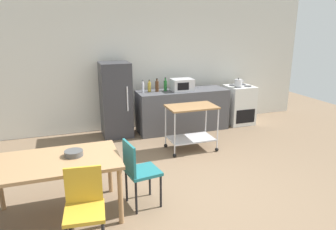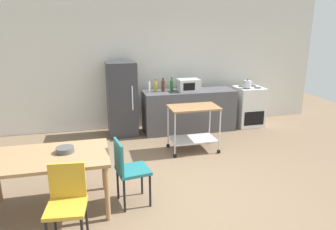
{
  "view_description": "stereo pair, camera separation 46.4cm",
  "coord_description": "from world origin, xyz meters",
  "px_view_note": "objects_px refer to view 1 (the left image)",
  "views": [
    {
      "loc": [
        -1.61,
        -3.67,
        2.29
      ],
      "look_at": [
        0.08,
        1.2,
        0.8
      ],
      "focal_mm": 33.77,
      "sensor_mm": 36.0,
      "label": 1
    },
    {
      "loc": [
        -1.17,
        -3.81,
        2.29
      ],
      "look_at": [
        0.08,
        1.2,
        0.8
      ],
      "focal_mm": 33.77,
      "sensor_mm": 36.0,
      "label": 2
    }
  ],
  "objects_px": {
    "chair_mustard": "(84,205)",
    "kettle": "(238,83)",
    "refrigerator": "(116,100)",
    "bottle_soy_sauce": "(149,87)",
    "microwave": "(182,85)",
    "fruit_bowl": "(74,153)",
    "stove_oven": "(239,105)",
    "bottle_sparkling_water": "(157,86)",
    "bottle_sesame_oil": "(165,85)",
    "chair_teal": "(138,169)",
    "bottle_soda": "(143,87)",
    "dining_table": "(55,166)",
    "kitchen_cart": "(191,120)"
  },
  "relations": [
    {
      "from": "chair_mustard",
      "to": "kettle",
      "type": "height_order",
      "value": "kettle"
    },
    {
      "from": "refrigerator",
      "to": "bottle_soy_sauce",
      "type": "xyz_separation_m",
      "value": [
        0.72,
        -0.0,
        0.23
      ]
    },
    {
      "from": "microwave",
      "to": "fruit_bowl",
      "type": "xyz_separation_m",
      "value": [
        -2.4,
        -2.51,
        -0.25
      ]
    },
    {
      "from": "stove_oven",
      "to": "bottle_sparkling_water",
      "type": "distance_m",
      "value": 2.1
    },
    {
      "from": "stove_oven",
      "to": "bottle_sesame_oil",
      "type": "xyz_separation_m",
      "value": [
        -1.82,
        0.06,
        0.57
      ]
    },
    {
      "from": "chair_teal",
      "to": "kettle",
      "type": "xyz_separation_m",
      "value": [
        3.01,
        2.61,
        0.48
      ]
    },
    {
      "from": "refrigerator",
      "to": "bottle_sparkling_water",
      "type": "height_order",
      "value": "refrigerator"
    },
    {
      "from": "refrigerator",
      "to": "bottle_soda",
      "type": "xyz_separation_m",
      "value": [
        0.58,
        -0.02,
        0.23
      ]
    },
    {
      "from": "bottle_sparkling_water",
      "to": "fruit_bowl",
      "type": "relative_size",
      "value": 1.27
    },
    {
      "from": "bottle_sparkling_water",
      "to": "kettle",
      "type": "bearing_deg",
      "value": -4.02
    },
    {
      "from": "stove_oven",
      "to": "bottle_sparkling_water",
      "type": "bearing_deg",
      "value": 179.01
    },
    {
      "from": "microwave",
      "to": "fruit_bowl",
      "type": "relative_size",
      "value": 2.06
    },
    {
      "from": "refrigerator",
      "to": "fruit_bowl",
      "type": "height_order",
      "value": "refrigerator"
    },
    {
      "from": "bottle_sparkling_water",
      "to": "fruit_bowl",
      "type": "height_order",
      "value": "bottle_sparkling_water"
    },
    {
      "from": "fruit_bowl",
      "to": "kettle",
      "type": "distance_m",
      "value": 4.51
    },
    {
      "from": "chair_mustard",
      "to": "refrigerator",
      "type": "xyz_separation_m",
      "value": [
        0.94,
        3.42,
        0.26
      ]
    },
    {
      "from": "bottle_soda",
      "to": "bottle_soy_sauce",
      "type": "xyz_separation_m",
      "value": [
        0.14,
        0.01,
        -0.0
      ]
    },
    {
      "from": "stove_oven",
      "to": "bottle_sparkling_water",
      "type": "height_order",
      "value": "bottle_sparkling_water"
    },
    {
      "from": "bottle_sesame_oil",
      "to": "kettle",
      "type": "height_order",
      "value": "bottle_sesame_oil"
    },
    {
      "from": "fruit_bowl",
      "to": "bottle_sparkling_water",
      "type": "bearing_deg",
      "value": 54.39
    },
    {
      "from": "dining_table",
      "to": "chair_teal",
      "type": "bearing_deg",
      "value": -5.11
    },
    {
      "from": "stove_oven",
      "to": "kettle",
      "type": "relative_size",
      "value": 3.84
    },
    {
      "from": "kitchen_cart",
      "to": "bottle_sparkling_water",
      "type": "distance_m",
      "value": 1.31
    },
    {
      "from": "bottle_soda",
      "to": "bottle_sesame_oil",
      "type": "xyz_separation_m",
      "value": [
        0.5,
        -0.01,
        0.01
      ]
    },
    {
      "from": "bottle_sesame_oil",
      "to": "kettle",
      "type": "xyz_separation_m",
      "value": [
        1.7,
        -0.15,
        -0.02
      ]
    },
    {
      "from": "dining_table",
      "to": "bottle_soy_sauce",
      "type": "relative_size",
      "value": 5.84
    },
    {
      "from": "chair_teal",
      "to": "fruit_bowl",
      "type": "distance_m",
      "value": 0.82
    },
    {
      "from": "chair_teal",
      "to": "bottle_soda",
      "type": "relative_size",
      "value": 3.41
    },
    {
      "from": "dining_table",
      "to": "bottle_sparkling_water",
      "type": "height_order",
      "value": "bottle_sparkling_water"
    },
    {
      "from": "bottle_sesame_oil",
      "to": "microwave",
      "type": "xyz_separation_m",
      "value": [
        0.34,
        -0.12,
        0.01
      ]
    },
    {
      "from": "bottle_soda",
      "to": "kettle",
      "type": "distance_m",
      "value": 2.21
    },
    {
      "from": "bottle_soda",
      "to": "bottle_soy_sauce",
      "type": "height_order",
      "value": "bottle_soda"
    },
    {
      "from": "kitchen_cart",
      "to": "kettle",
      "type": "relative_size",
      "value": 3.8
    },
    {
      "from": "chair_mustard",
      "to": "bottle_sparkling_water",
      "type": "relative_size",
      "value": 3.13
    },
    {
      "from": "bottle_sparkling_water",
      "to": "bottle_sesame_oil",
      "type": "relative_size",
      "value": 0.97
    },
    {
      "from": "chair_teal",
      "to": "stove_oven",
      "type": "distance_m",
      "value": 4.14
    },
    {
      "from": "dining_table",
      "to": "bottle_sparkling_water",
      "type": "xyz_separation_m",
      "value": [
        2.09,
        2.66,
        0.35
      ]
    },
    {
      "from": "refrigerator",
      "to": "microwave",
      "type": "xyz_separation_m",
      "value": [
        1.42,
        -0.14,
        0.25
      ]
    },
    {
      "from": "microwave",
      "to": "bottle_sparkling_water",
      "type": "bearing_deg",
      "value": 169.84
    },
    {
      "from": "bottle_soda",
      "to": "microwave",
      "type": "distance_m",
      "value": 0.85
    },
    {
      "from": "stove_oven",
      "to": "bottle_soda",
      "type": "xyz_separation_m",
      "value": [
        -2.32,
        0.06,
        0.56
      ]
    },
    {
      "from": "chair_teal",
      "to": "kitchen_cart",
      "type": "xyz_separation_m",
      "value": [
        1.4,
        1.55,
        0.05
      ]
    },
    {
      "from": "stove_oven",
      "to": "fruit_bowl",
      "type": "distance_m",
      "value": 4.67
    },
    {
      "from": "stove_oven",
      "to": "bottle_soy_sauce",
      "type": "bearing_deg",
      "value": 177.95
    },
    {
      "from": "dining_table",
      "to": "fruit_bowl",
      "type": "relative_size",
      "value": 6.71
    },
    {
      "from": "bottle_soy_sauce",
      "to": "fruit_bowl",
      "type": "relative_size",
      "value": 1.15
    },
    {
      "from": "microwave",
      "to": "bottle_sesame_oil",
      "type": "bearing_deg",
      "value": 161.06
    },
    {
      "from": "kitchen_cart",
      "to": "bottle_sparkling_water",
      "type": "relative_size",
      "value": 3.2
    },
    {
      "from": "stove_oven",
      "to": "bottle_sparkling_water",
      "type": "relative_size",
      "value": 3.24
    },
    {
      "from": "kettle",
      "to": "stove_oven",
      "type": "bearing_deg",
      "value": 39.67
    }
  ]
}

